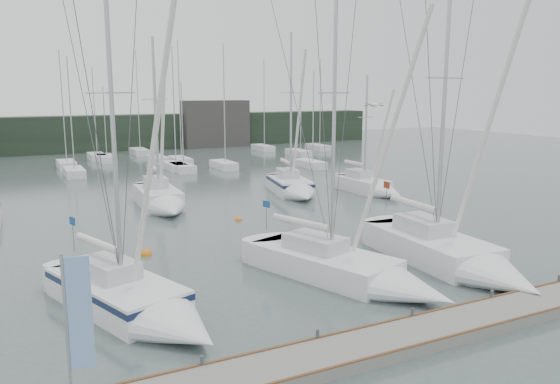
# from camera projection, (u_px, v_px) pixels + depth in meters

# --- Properties ---
(ground) EXTENTS (160.00, 160.00, 0.00)m
(ground) POSITION_uv_depth(u_px,v_px,m) (309.00, 298.00, 22.55)
(ground) COLOR #475755
(ground) RESTS_ON ground
(dock) EXTENTS (24.00, 2.00, 0.40)m
(dock) POSITION_uv_depth(u_px,v_px,m) (384.00, 343.00, 18.12)
(dock) COLOR slate
(dock) RESTS_ON ground
(far_treeline) EXTENTS (90.00, 4.00, 5.00)m
(far_treeline) POSITION_uv_depth(u_px,v_px,m) (90.00, 134.00, 76.51)
(far_treeline) COLOR black
(far_treeline) RESTS_ON ground
(far_building_right) EXTENTS (10.00, 3.00, 7.00)m
(far_building_right) POSITION_uv_depth(u_px,v_px,m) (216.00, 124.00, 82.54)
(far_building_right) COLOR #393735
(far_building_right) RESTS_ON ground
(mast_forest) EXTENTS (53.52, 25.50, 14.53)m
(mast_forest) POSITION_uv_depth(u_px,v_px,m) (137.00, 162.00, 61.56)
(mast_forest) COLOR white
(mast_forest) RESTS_ON ground
(sailboat_near_left) EXTENTS (5.73, 9.77, 14.18)m
(sailboat_near_left) POSITION_uv_depth(u_px,v_px,m) (141.00, 305.00, 20.36)
(sailboat_near_left) COLOR white
(sailboat_near_left) RESTS_ON ground
(sailboat_near_center) EXTENTS (6.17, 10.60, 14.27)m
(sailboat_near_center) POSITION_uv_depth(u_px,v_px,m) (363.00, 275.00, 23.89)
(sailboat_near_center) COLOR white
(sailboat_near_center) RESTS_ON ground
(sailboat_near_right) EXTENTS (3.71, 11.12, 15.36)m
(sailboat_near_right) POSITION_uv_depth(u_px,v_px,m) (460.00, 260.00, 25.78)
(sailboat_near_right) COLOR white
(sailboat_near_right) RESTS_ON ground
(sailboat_mid_c) EXTENTS (3.06, 8.53, 13.01)m
(sailboat_mid_c) POSITION_uv_depth(u_px,v_px,m) (162.00, 201.00, 39.12)
(sailboat_mid_c) COLOR white
(sailboat_mid_c) RESTS_ON ground
(sailboat_mid_d) EXTENTS (4.26, 8.40, 13.90)m
(sailboat_mid_d) POSITION_uv_depth(u_px,v_px,m) (294.00, 188.00, 44.44)
(sailboat_mid_d) COLOR white
(sailboat_mid_d) RESTS_ON ground
(sailboat_mid_e) EXTENTS (2.69, 7.73, 10.50)m
(sailboat_mid_e) POSITION_uv_depth(u_px,v_px,m) (372.00, 188.00, 45.20)
(sailboat_mid_e) COLOR white
(sailboat_mid_e) RESTS_ON ground
(buoy_a) EXTENTS (0.63, 0.63, 0.63)m
(buoy_a) POSITION_uv_depth(u_px,v_px,m) (146.00, 255.00, 28.51)
(buoy_a) COLOR orange
(buoy_a) RESTS_ON ground
(buoy_b) EXTENTS (0.48, 0.48, 0.48)m
(buoy_b) POSITION_uv_depth(u_px,v_px,m) (238.00, 220.00, 36.18)
(buoy_b) COLOR orange
(buoy_b) RESTS_ON ground
(dock_banner) EXTENTS (0.65, 0.14, 4.31)m
(dock_banner) POSITION_uv_depth(u_px,v_px,m) (76.00, 323.00, 13.15)
(dock_banner) COLOR #A4A7AC
(dock_banner) RESTS_ON dock
(seagull) EXTENTS (1.00, 0.48, 0.20)m
(seagull) POSITION_uv_depth(u_px,v_px,m) (374.00, 105.00, 22.09)
(seagull) COLOR white
(seagull) RESTS_ON ground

